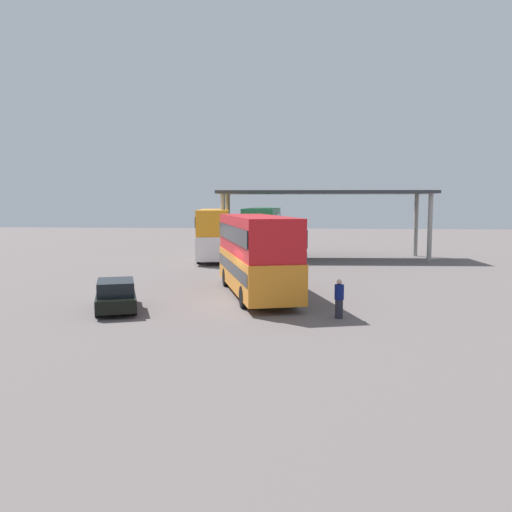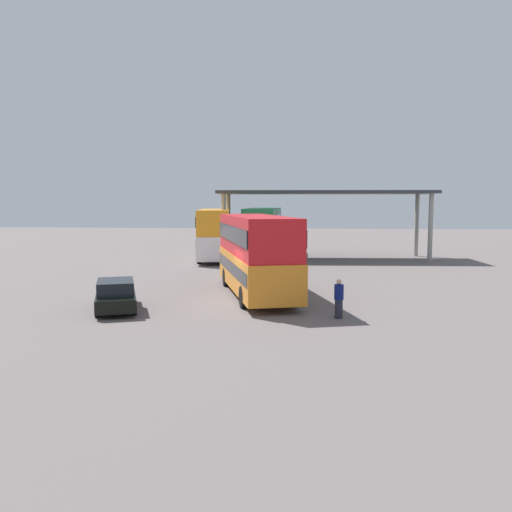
{
  "view_description": "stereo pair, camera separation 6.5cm",
  "coord_description": "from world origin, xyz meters",
  "px_view_note": "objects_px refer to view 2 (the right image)",
  "views": [
    {
      "loc": [
        2.47,
        -23.31,
        4.7
      ],
      "look_at": [
        0.27,
        2.64,
        2.0
      ],
      "focal_mm": 36.47,
      "sensor_mm": 36.0,
      "label": 1
    },
    {
      "loc": [
        2.53,
        -23.3,
        4.7
      ],
      "look_at": [
        0.27,
        2.64,
        2.0
      ],
      "focal_mm": 36.47,
      "sensor_mm": 36.0,
      "label": 2
    }
  ],
  "objects_px": {
    "double_decker_near_canopy": "(215,232)",
    "double_decker_main": "(256,252)",
    "pedestrian_waiting": "(339,299)",
    "parked_hatchback": "(116,295)",
    "double_decker_mid_row": "(263,230)"
  },
  "relations": [
    {
      "from": "parked_hatchback",
      "to": "pedestrian_waiting",
      "type": "relative_size",
      "value": 2.73
    },
    {
      "from": "pedestrian_waiting",
      "to": "double_decker_near_canopy",
      "type": "bearing_deg",
      "value": 0.08
    },
    {
      "from": "double_decker_main",
      "to": "double_decker_near_canopy",
      "type": "bearing_deg",
      "value": 0.84
    },
    {
      "from": "double_decker_near_canopy",
      "to": "double_decker_main",
      "type": "bearing_deg",
      "value": -171.02
    },
    {
      "from": "double_decker_main",
      "to": "double_decker_near_canopy",
      "type": "distance_m",
      "value": 17.15
    },
    {
      "from": "parked_hatchback",
      "to": "double_decker_main",
      "type": "bearing_deg",
      "value": -73.2
    },
    {
      "from": "double_decker_near_canopy",
      "to": "double_decker_mid_row",
      "type": "height_order",
      "value": "double_decker_mid_row"
    },
    {
      "from": "double_decker_main",
      "to": "pedestrian_waiting",
      "type": "relative_size",
      "value": 6.45
    },
    {
      "from": "double_decker_near_canopy",
      "to": "pedestrian_waiting",
      "type": "height_order",
      "value": "double_decker_near_canopy"
    },
    {
      "from": "double_decker_main",
      "to": "pedestrian_waiting",
      "type": "xyz_separation_m",
      "value": [
        3.81,
        -4.97,
        -1.42
      ]
    },
    {
      "from": "double_decker_near_canopy",
      "to": "pedestrian_waiting",
      "type": "relative_size",
      "value": 6.64
    },
    {
      "from": "double_decker_mid_row",
      "to": "double_decker_near_canopy",
      "type": "bearing_deg",
      "value": 115.49
    },
    {
      "from": "double_decker_main",
      "to": "double_decker_mid_row",
      "type": "distance_m",
      "value": 18.26
    },
    {
      "from": "parked_hatchback",
      "to": "double_decker_near_canopy",
      "type": "distance_m",
      "value": 20.8
    },
    {
      "from": "double_decker_main",
      "to": "parked_hatchback",
      "type": "xyz_separation_m",
      "value": [
        -5.76,
        -4.27,
        -1.54
      ]
    }
  ]
}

